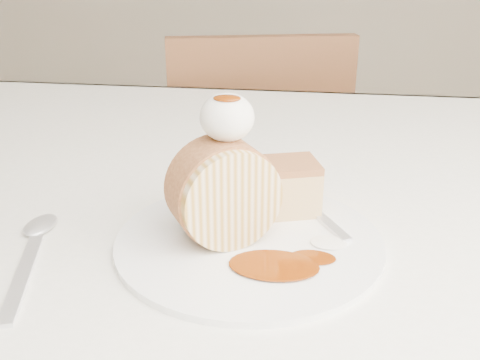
# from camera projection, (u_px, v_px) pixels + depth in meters

# --- Properties ---
(table) EXTENTS (1.40, 0.90, 0.75)m
(table) POSITION_uv_depth(u_px,v_px,m) (260.00, 245.00, 0.68)
(table) COLOR white
(table) RESTS_ON ground
(chair_far) EXTENTS (0.48, 0.48, 0.84)m
(chair_far) POSITION_uv_depth(u_px,v_px,m) (254.00, 179.00, 1.33)
(chair_far) COLOR brown
(chair_far) RESTS_ON ground
(plate) EXTENTS (0.31, 0.31, 0.01)m
(plate) POSITION_uv_depth(u_px,v_px,m) (249.00, 240.00, 0.50)
(plate) COLOR white
(plate) RESTS_ON table
(roulade_slice) EXTENTS (0.11, 0.09, 0.09)m
(roulade_slice) POSITION_uv_depth(u_px,v_px,m) (224.00, 193.00, 0.48)
(roulade_slice) COLOR beige
(roulade_slice) RESTS_ON plate
(cake_chunk) EXTENTS (0.07, 0.07, 0.05)m
(cake_chunk) POSITION_uv_depth(u_px,v_px,m) (289.00, 189.00, 0.54)
(cake_chunk) COLOR #A3693D
(cake_chunk) RESTS_ON plate
(whipped_cream) EXTENTS (0.05, 0.05, 0.04)m
(whipped_cream) POSITION_uv_depth(u_px,v_px,m) (227.00, 117.00, 0.46)
(whipped_cream) COLOR white
(whipped_cream) RESTS_ON roulade_slice
(caramel_drizzle) EXTENTS (0.02, 0.02, 0.01)m
(caramel_drizzle) POSITION_uv_depth(u_px,v_px,m) (227.00, 92.00, 0.45)
(caramel_drizzle) COLOR #662604
(caramel_drizzle) RESTS_ON whipped_cream
(caramel_pool) EXTENTS (0.09, 0.07, 0.00)m
(caramel_pool) POSITION_uv_depth(u_px,v_px,m) (274.00, 265.00, 0.45)
(caramel_pool) COLOR #662604
(caramel_pool) RESTS_ON plate
(fork) EXTENTS (0.09, 0.14, 0.00)m
(fork) POSITION_uv_depth(u_px,v_px,m) (320.00, 216.00, 0.54)
(fork) COLOR silver
(fork) RESTS_ON plate
(spoon) EXTENTS (0.07, 0.16, 0.00)m
(spoon) POSITION_uv_depth(u_px,v_px,m) (23.00, 276.00, 0.45)
(spoon) COLOR silver
(spoon) RESTS_ON table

